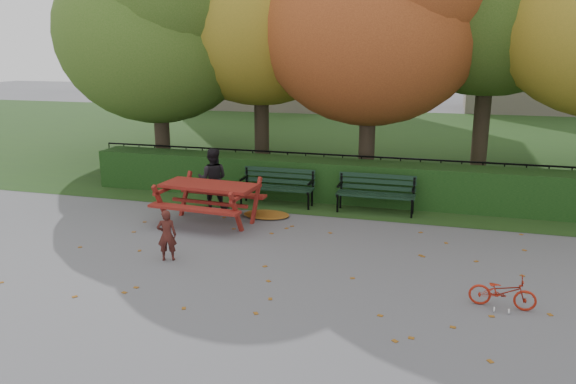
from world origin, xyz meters
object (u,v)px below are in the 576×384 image
(tree_a, at_px, (162,18))
(child, at_px, (167,235))
(adult, at_px, (213,179))
(tree_c, at_px, (384,3))
(bicycle, at_px, (503,292))
(picnic_table, at_px, (209,193))
(bench_right, at_px, (376,190))
(bench_left, at_px, (277,184))

(tree_a, xyz_separation_m, child, (3.06, -5.98, -4.05))
(adult, bearing_deg, tree_c, -151.39)
(tree_a, distance_m, tree_c, 6.04)
(child, bearing_deg, tree_c, -136.77)
(bicycle, bearing_deg, picnic_table, 69.15)
(tree_a, bearing_deg, bench_right, -16.61)
(bench_right, relative_size, child, 1.90)
(tree_a, bearing_deg, picnic_table, -52.09)
(tree_a, height_order, child, tree_a)
(tree_a, height_order, bench_right, tree_a)
(bench_right, relative_size, picnic_table, 0.83)
(tree_c, relative_size, picnic_table, 3.68)
(bench_left, relative_size, bicycle, 1.89)
(bench_left, relative_size, picnic_table, 0.83)
(bench_left, distance_m, bench_right, 2.40)
(child, bearing_deg, bench_right, -149.99)
(tree_c, bearing_deg, bench_left, -133.36)
(tree_c, distance_m, bench_right, 4.87)
(tree_c, distance_m, child, 8.26)
(adult, xyz_separation_m, bicycle, (6.20, -3.68, -0.48))
(bicycle, bearing_deg, bench_left, 50.74)
(bench_right, height_order, bicycle, bench_right)
(tree_c, relative_size, child, 8.45)
(picnic_table, height_order, adult, adult)
(tree_c, bearing_deg, bicycle, -68.08)
(bench_right, xyz_separation_m, picnic_table, (-3.40, -1.84, 0.16))
(tree_c, distance_m, bench_left, 5.31)
(tree_c, bearing_deg, bench_right, -83.30)
(child, xyz_separation_m, bicycle, (5.68, -0.37, -0.22))
(tree_a, relative_size, picnic_table, 3.45)
(tree_a, relative_size, adult, 5.10)
(tree_c, bearing_deg, adult, -138.75)
(adult, bearing_deg, tree_a, -59.23)
(tree_a, distance_m, child, 7.84)
(bench_right, height_order, child, child)
(bicycle, bearing_deg, tree_c, 25.41)
(adult, bearing_deg, bicycle, 136.69)
(child, bearing_deg, bicycle, 154.45)
(bench_left, xyz_separation_m, adult, (-1.36, -0.80, 0.21))
(picnic_table, relative_size, adult, 1.48)
(bench_right, bearing_deg, bench_left, 180.00)
(picnic_table, xyz_separation_m, adult, (-0.36, 1.04, 0.05))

